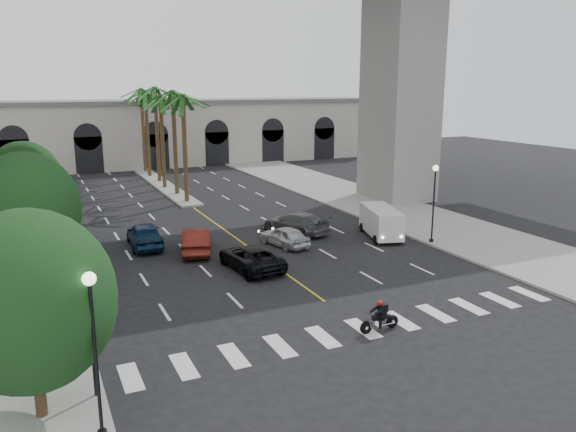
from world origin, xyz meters
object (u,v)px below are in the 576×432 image
object	(u,v)px
lamp_post_right	(434,197)
car_c	(251,257)
lamp_post_left_far	(55,204)
car_d	(295,223)
traffic_signal_near	(91,331)
car_e	(145,235)
lamp_post_left_near	(94,342)
traffic_signal_far	(79,291)
cargo_van	(381,221)
motorcycle_rider	(381,317)
pedestrian_a	(68,289)
car_b	(196,240)
car_a	(285,236)

from	to	relation	value
lamp_post_right	car_c	xyz separation A→B (m)	(-12.90, 0.20, -2.51)
lamp_post_left_far	car_d	size ratio (longest dim) A/B	1.02
traffic_signal_near	car_e	distance (m)	18.68
lamp_post_left_near	traffic_signal_near	world-z (taller)	lamp_post_left_near
traffic_signal_far	lamp_post_left_far	bearing A→B (deg)	90.40
lamp_post_left_near	lamp_post_right	distance (m)	26.25
traffic_signal_far	cargo_van	distance (m)	22.66
lamp_post_left_near	car_d	world-z (taller)	lamp_post_left_near
motorcycle_rider	pedestrian_a	world-z (taller)	pedestrian_a
car_b	traffic_signal_far	bearing A→B (deg)	71.95
lamp_post_left_near	car_e	distance (m)	21.18
car_c	car_e	xyz separation A→B (m)	(-4.68, 7.19, 0.13)
car_a	cargo_van	xyz separation A→B (m)	(7.02, -0.85, 0.48)
traffic_signal_near	pedestrian_a	distance (m)	8.94
car_c	cargo_van	world-z (taller)	cargo_van
car_b	car_d	xyz separation A→B (m)	(7.79, 1.68, -0.04)
car_a	pedestrian_a	bearing A→B (deg)	9.00
traffic_signal_near	cargo_van	xyz separation A→B (m)	(20.59, 13.37, -1.35)
car_b	car_e	distance (m)	3.78
lamp_post_left_near	cargo_van	bearing A→B (deg)	37.50
car_c	car_e	world-z (taller)	car_e
car_b	cargo_van	world-z (taller)	cargo_van
traffic_signal_near	car_e	world-z (taller)	traffic_signal_near
traffic_signal_near	motorcycle_rider	xyz separation A→B (m)	(11.89, 0.52, -1.87)
cargo_van	lamp_post_left_near	bearing A→B (deg)	-125.67
car_a	pedestrian_a	xyz separation A→B (m)	(-13.77, -5.41, 0.32)
lamp_post_left_far	pedestrian_a	world-z (taller)	lamp_post_left_far
lamp_post_left_far	car_b	world-z (taller)	lamp_post_left_far
traffic_signal_far	cargo_van	world-z (taller)	traffic_signal_far
car_d	cargo_van	size ratio (longest dim) A/B	1.02
lamp_post_left_near	car_a	world-z (taller)	lamp_post_left_near
traffic_signal_near	lamp_post_left_near	bearing A→B (deg)	-92.29
lamp_post_right	car_a	distance (m)	10.18
cargo_van	car_d	bearing A→B (deg)	160.58
lamp_post_left_far	traffic_signal_near	bearing A→B (deg)	-89.69
lamp_post_left_far	traffic_signal_far	bearing A→B (deg)	-89.60
lamp_post_right	cargo_van	world-z (taller)	lamp_post_right
traffic_signal_near	lamp_post_right	bearing A→B (deg)	24.82
lamp_post_left_far	traffic_signal_far	xyz separation A→B (m)	(0.10, -14.50, -0.71)
car_d	traffic_signal_near	bearing A→B (deg)	23.20
traffic_signal_near	car_e	xyz separation A→B (m)	(5.12, 17.89, -1.67)
lamp_post_right	car_d	xyz separation A→B (m)	(-7.03, 6.48, -2.46)
car_b	car_c	world-z (taller)	car_b
motorcycle_rider	car_a	world-z (taller)	motorcycle_rider
lamp_post_right	traffic_signal_far	bearing A→B (deg)	-164.02
motorcycle_rider	car_d	xyz separation A→B (m)	(3.78, 16.45, 0.12)
car_c	car_b	bearing A→B (deg)	-72.66
lamp_post_left_near	car_b	distance (m)	19.65
car_d	cargo_van	bearing A→B (deg)	119.66
motorcycle_rider	car_c	size ratio (longest dim) A/B	0.38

